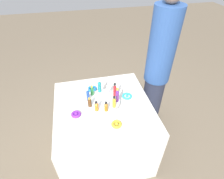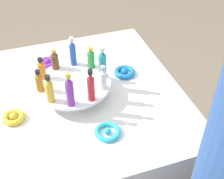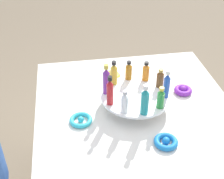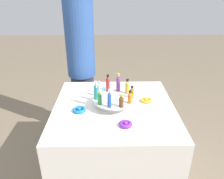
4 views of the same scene
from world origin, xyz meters
TOP-DOWN VIEW (x-y plane):
  - party_table at (0.00, 0.00)m, footprint 0.92×0.92m
  - display_stand at (0.00, 0.00)m, footprint 0.32×0.32m
  - bottle_orange at (0.07, 0.11)m, footprint 0.03×0.03m
  - bottle_amber at (-0.01, 0.13)m, footprint 0.03×0.03m
  - bottle_gold at (-0.08, 0.11)m, footprint 0.03×0.03m
  - bottle_purple at (-0.13, 0.04)m, footprint 0.03×0.03m
  - bottle_red at (-0.13, -0.05)m, footprint 0.03×0.03m
  - bottle_clear at (-0.07, -0.11)m, footprint 0.03×0.03m
  - bottle_teal at (0.01, -0.13)m, footprint 0.03×0.03m
  - bottle_green at (0.08, -0.11)m, footprint 0.03×0.03m
  - bottle_blue at (0.13, -0.04)m, footprint 0.03×0.03m
  - bottle_brown at (0.13, 0.05)m, footprint 0.03×0.03m
  - ribbon_bow_purple at (0.26, 0.07)m, footprint 0.09×0.09m
  - ribbon_bow_gold at (-0.07, 0.26)m, footprint 0.09×0.09m
  - ribbon_bow_teal at (-0.26, -0.07)m, footprint 0.10×0.10m
  - ribbon_bow_blue at (0.07, -0.26)m, footprint 0.10×0.10m

SIDE VIEW (x-z plane):
  - party_table at x=0.00m, z-range 0.00..0.72m
  - ribbon_bow_teal at x=-0.26m, z-range 0.71..0.74m
  - ribbon_bow_gold at x=-0.07m, z-range 0.71..0.74m
  - ribbon_bow_blue at x=0.07m, z-range 0.71..0.74m
  - ribbon_bow_purple at x=0.26m, z-range 0.71..0.75m
  - display_stand at x=0.00m, z-range 0.73..0.80m
  - bottle_brown at x=0.13m, z-range 0.78..0.87m
  - bottle_amber at x=-0.01m, z-range 0.78..0.88m
  - bottle_orange at x=0.07m, z-range 0.78..0.88m
  - bottle_green at x=0.08m, z-range 0.78..0.88m
  - bottle_clear at x=-0.07m, z-range 0.78..0.89m
  - bottle_gold at x=-0.08m, z-range 0.78..0.90m
  - bottle_blue at x=0.13m, z-range 0.78..0.91m
  - bottle_red at x=-0.13m, z-range 0.78..0.92m
  - bottle_teal at x=0.01m, z-range 0.78..0.92m
  - bottle_purple at x=-0.13m, z-range 0.78..0.93m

